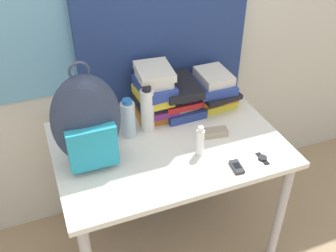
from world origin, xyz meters
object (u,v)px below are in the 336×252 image
(book_stack_right, at_px, (213,89))
(book_stack_center, at_px, (179,97))
(sunglasses_case, at_px, (213,133))
(wristwatch, at_px, (263,158))
(backpack, at_px, (87,123))
(water_bottle, at_px, (128,119))
(cell_phone, at_px, (237,167))
(book_stack_left, at_px, (154,94))
(sports_bottle, at_px, (147,110))
(sunscreen_bottle, at_px, (200,142))

(book_stack_right, bearing_deg, book_stack_center, -179.17)
(sunglasses_case, bearing_deg, wristwatch, -60.99)
(backpack, xyz_separation_m, book_stack_center, (0.54, 0.25, -0.13))
(book_stack_right, relative_size, wristwatch, 3.18)
(backpack, xyz_separation_m, water_bottle, (0.22, 0.13, -0.12))
(backpack, bearing_deg, wristwatch, -20.10)
(cell_phone, xyz_separation_m, sunglasses_case, (0.01, 0.27, 0.01))
(cell_phone, bearing_deg, sunglasses_case, 88.24)
(book_stack_left, bearing_deg, book_stack_center, -1.04)
(water_bottle, xyz_separation_m, sunglasses_case, (0.40, -0.16, -0.08))
(water_bottle, relative_size, wristwatch, 2.36)
(sports_bottle, bearing_deg, backpack, -156.02)
(book_stack_right, distance_m, sunglasses_case, 0.32)
(sports_bottle, bearing_deg, cell_phone, -56.86)
(wristwatch, bearing_deg, sunglasses_case, 119.01)
(backpack, height_order, sunscreen_bottle, backpack)
(cell_phone, bearing_deg, book_stack_left, 111.04)
(book_stack_center, xyz_separation_m, sports_bottle, (-0.22, -0.10, 0.03))
(book_stack_right, distance_m, cell_phone, 0.57)
(book_stack_right, bearing_deg, sunglasses_case, -115.75)
(sunscreen_bottle, relative_size, wristwatch, 1.75)
(book_stack_center, height_order, sunscreen_bottle, book_stack_center)
(book_stack_left, bearing_deg, wristwatch, -56.05)
(wristwatch, bearing_deg, book_stack_center, 112.43)
(water_bottle, xyz_separation_m, cell_phone, (0.39, -0.43, -0.09))
(book_stack_left, height_order, sunglasses_case, book_stack_left)
(book_stack_center, bearing_deg, water_bottle, -159.95)
(book_stack_right, relative_size, sunscreen_bottle, 1.82)
(book_stack_left, bearing_deg, sunscreen_bottle, -76.56)
(sports_bottle, xyz_separation_m, sunscreen_bottle, (0.17, -0.28, -0.05))
(book_stack_left, distance_m, book_stack_center, 0.15)
(book_stack_center, height_order, book_stack_right, book_stack_right)
(sports_bottle, distance_m, sunglasses_case, 0.36)
(book_stack_center, relative_size, wristwatch, 3.12)
(book_stack_center, bearing_deg, book_stack_right, 0.83)
(book_stack_center, relative_size, water_bottle, 1.32)
(sunscreen_bottle, xyz_separation_m, cell_phone, (0.12, -0.16, -0.07))
(sunscreen_bottle, relative_size, sunglasses_case, 1.02)
(book_stack_center, distance_m, water_bottle, 0.34)
(backpack, distance_m, sunglasses_case, 0.66)
(backpack, xyz_separation_m, sports_bottle, (0.33, 0.15, -0.10))
(cell_phone, distance_m, wristwatch, 0.15)
(book_stack_right, relative_size, water_bottle, 1.35)
(water_bottle, height_order, cell_phone, water_bottle)
(book_stack_right, distance_m, wristwatch, 0.54)
(backpack, height_order, cell_phone, backpack)
(water_bottle, height_order, wristwatch, water_bottle)
(book_stack_left, bearing_deg, sunglasses_case, -52.01)
(sports_bottle, xyz_separation_m, wristwatch, (0.43, -0.43, -0.12))
(backpack, distance_m, book_stack_left, 0.48)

